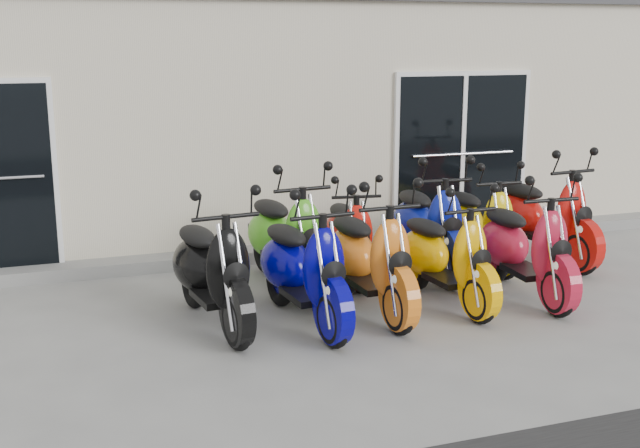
% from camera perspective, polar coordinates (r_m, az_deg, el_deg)
% --- Properties ---
extents(ground, '(80.00, 80.00, 0.00)m').
position_cam_1_polar(ground, '(8.45, 1.35, -5.83)').
color(ground, gray).
rests_on(ground, ground).
extents(building, '(14.00, 6.00, 3.20)m').
position_cam_1_polar(building, '(13.04, -6.75, 7.98)').
color(building, beige).
rests_on(building, ground).
extents(roof_cap, '(14.20, 6.20, 0.16)m').
position_cam_1_polar(roof_cap, '(13.00, -6.95, 15.38)').
color(roof_cap, '#3F3F42').
rests_on(roof_cap, building).
extents(front_step, '(14.00, 0.40, 0.15)m').
position_cam_1_polar(front_step, '(10.26, -2.62, -1.98)').
color(front_step, gray).
rests_on(front_step, ground).
extents(door_left, '(1.07, 0.08, 2.22)m').
position_cam_1_polar(door_left, '(9.77, -21.28, 3.48)').
color(door_left, black).
rests_on(door_left, front_step).
extents(door_right, '(2.02, 0.08, 2.22)m').
position_cam_1_polar(door_right, '(11.17, 10.03, 5.27)').
color(door_right, black).
rests_on(door_right, front_step).
extents(scooter_front_black, '(0.95, 2.05, 1.46)m').
position_cam_1_polar(scooter_front_black, '(7.72, -7.75, -2.11)').
color(scooter_front_black, black).
rests_on(scooter_front_black, ground).
extents(scooter_front_blue, '(0.90, 2.03, 1.45)m').
position_cam_1_polar(scooter_front_blue, '(7.71, -1.22, -2.04)').
color(scooter_front_blue, '#050282').
rests_on(scooter_front_blue, ground).
extents(scooter_front_orange_a, '(0.80, 2.01, 1.46)m').
position_cam_1_polar(scooter_front_orange_a, '(8.06, 3.50, -1.37)').
color(scooter_front_orange_a, orange).
rests_on(scooter_front_orange_a, ground).
extents(scooter_front_orange_b, '(0.82, 1.88, 1.35)m').
position_cam_1_polar(scooter_front_orange_b, '(8.39, 8.93, -1.30)').
color(scooter_front_orange_b, '#FFB100').
rests_on(scooter_front_orange_b, ground).
extents(scooter_front_red, '(0.77, 1.96, 1.43)m').
position_cam_1_polar(scooter_front_red, '(8.80, 14.40, -0.63)').
color(scooter_front_red, '#B71731').
rests_on(scooter_front_red, ground).
extents(scooter_back_green, '(0.94, 2.08, 1.49)m').
position_cam_1_polar(scooter_back_green, '(8.86, -2.46, 0.07)').
color(scooter_back_green, '#4BB21F').
rests_on(scooter_back_green, ground).
extents(scooter_back_red, '(0.90, 1.82, 1.29)m').
position_cam_1_polar(scooter_back_red, '(9.27, 2.04, 0.01)').
color(scooter_back_red, red).
rests_on(scooter_back_red, ground).
extents(scooter_back_blue, '(0.87, 2.05, 1.48)m').
position_cam_1_polar(scooter_back_blue, '(9.52, 7.70, 0.83)').
color(scooter_back_blue, '#0C1991').
rests_on(scooter_back_blue, ground).
extents(scooter_back_yellow, '(0.72, 1.85, 1.36)m').
position_cam_1_polar(scooter_back_yellow, '(9.95, 11.30, 0.87)').
color(scooter_back_yellow, yellow).
rests_on(scooter_back_yellow, ground).
extents(scooter_back_extra, '(0.94, 2.08, 1.49)m').
position_cam_1_polar(scooter_back_extra, '(10.32, 15.64, 1.45)').
color(scooter_back_extra, red).
rests_on(scooter_back_extra, ground).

